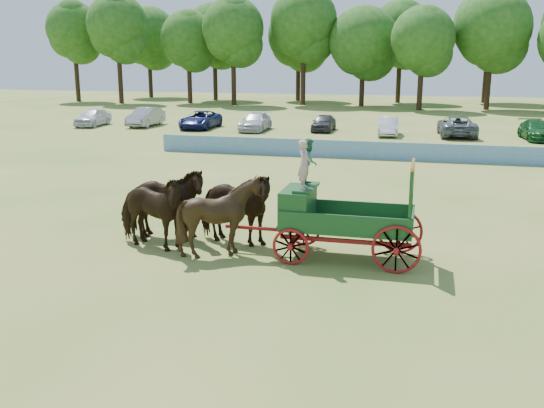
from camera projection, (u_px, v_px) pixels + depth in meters
The scene contains 9 objects.
ground at pixel (340, 253), 18.73m from camera, with size 160.00×160.00×0.00m, color #A5904A.
horse_lead_left at pixel (150, 211), 18.85m from camera, with size 1.31×2.88×2.43m, color black.
horse_lead_right at pixel (164, 203), 19.89m from camera, with size 1.31×2.88×2.43m, color black.
horse_wheel_left at pixel (223, 216), 18.27m from camera, with size 1.97×2.21×2.44m, color black.
horse_wheel_right at pixel (234, 208), 19.31m from camera, with size 1.31×2.88×2.43m, color black.
farm_dray at pixel (324, 207), 18.01m from camera, with size 6.00×2.00×3.58m.
sponsor_banner at pixel (367, 150), 35.79m from camera, with size 26.00×0.08×1.05m, color #1F65AA.
parked_cars at pixel (326, 123), 48.29m from camera, with size 43.17×6.11×1.60m.
treeline at pixel (394, 30), 73.95m from camera, with size 89.81×23.85×14.96m.
Camera 1 is at (2.41, -17.81, 5.90)m, focal length 40.00 mm.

